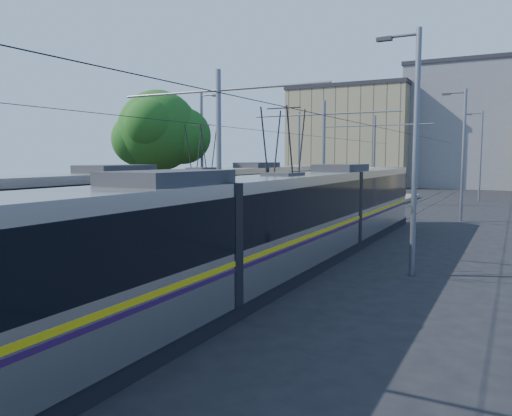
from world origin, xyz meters
The scene contains 13 objects.
ground centered at (0.00, 0.00, 0.00)m, with size 160.00×160.00×0.00m, color black.
platform centered at (0.00, 17.00, 0.15)m, with size 4.00×50.00×0.30m, color gray.
tactile_strip_left centered at (-1.45, 17.00, 0.30)m, with size 0.70×50.00×0.01m, color gray.
tactile_strip_right centered at (1.45, 17.00, 0.30)m, with size 0.70×50.00×0.01m, color gray.
rails centered at (0.00, 17.00, 0.02)m, with size 8.71×70.00×0.03m.
tram_left centered at (-3.60, 12.13, 1.71)m, with size 2.43×30.24×5.50m.
tram_right centered at (3.60, 6.22, 1.86)m, with size 2.43×30.53×5.50m.
catenary centered at (0.00, 14.15, 4.52)m, with size 9.20×70.00×7.00m.
street_lamps centered at (0.00, 21.00, 4.18)m, with size 15.18×38.22×8.00m.
shelter centered at (1.16, 16.81, 1.56)m, with size 0.74×1.13×2.40m.
tree centered at (-9.36, 16.60, 5.48)m, with size 5.58×5.16×8.10m.
building_left centered at (-10.00, 60.00, 6.77)m, with size 16.32×12.24×13.53m.
building_centre centered at (6.00, 64.00, 8.01)m, with size 18.36×14.28×15.99m.
Camera 1 is at (10.47, -8.82, 3.89)m, focal length 35.00 mm.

